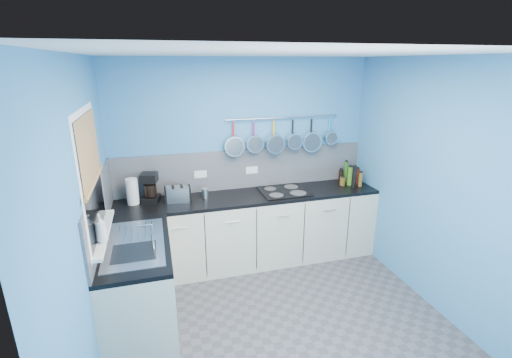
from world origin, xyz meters
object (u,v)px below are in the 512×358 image
soap_bottle_a (100,228)px  coffee_maker (150,188)px  paper_towel (132,191)px  canister (205,193)px  soap_bottle_b (102,230)px  hob (284,191)px  toaster (178,194)px

soap_bottle_a → coffee_maker: size_ratio=0.72×
paper_towel → coffee_maker: (0.19, 0.03, 0.02)m
soap_bottle_a → canister: soap_bottle_a is taller
coffee_maker → paper_towel: bearing=-157.6°
soap_bottle_a → soap_bottle_b: 0.05m
coffee_maker → canister: bearing=7.5°
soap_bottle_a → hob: 2.27m
paper_towel → soap_bottle_a: bearing=-98.9°
soap_bottle_a → hob: size_ratio=0.41×
coffee_maker → canister: coffee_maker is taller
paper_towel → canister: bearing=-2.4°
toaster → canister: size_ratio=2.36×
paper_towel → toaster: 0.50m
soap_bottle_b → toaster: size_ratio=0.63×
hob → soap_bottle_a: bearing=-150.8°
canister → toaster: bearing=-175.1°
hob → canister: bearing=176.7°
soap_bottle_a → soap_bottle_b: soap_bottle_a is taller
paper_towel → coffee_maker: bearing=8.9°
coffee_maker → canister: (0.62, -0.06, -0.11)m
soap_bottle_a → canister: bearing=49.2°
soap_bottle_b → coffee_maker: coffee_maker is taller
canister → paper_towel: bearing=177.6°
soap_bottle_a → canister: 1.54m
paper_towel → coffee_maker: coffee_maker is taller
soap_bottle_b → toaster: soap_bottle_b is taller
soap_bottle_a → toaster: soap_bottle_a is taller
canister → hob: canister is taller
soap_bottle_b → toaster: (0.68, 1.09, -0.15)m
soap_bottle_a → canister: size_ratio=2.07×
coffee_maker → toaster: bearing=-3.6°
canister → hob: (0.97, -0.06, -0.05)m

